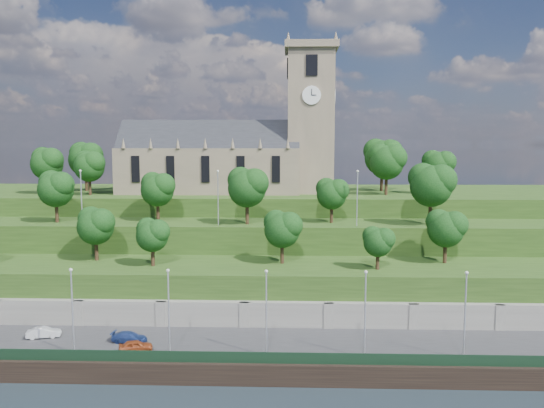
{
  "coord_description": "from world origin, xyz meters",
  "views": [
    {
      "loc": [
        10.31,
        -49.76,
        23.59
      ],
      "look_at": [
        7.67,
        30.0,
        14.67
      ],
      "focal_mm": 35.0,
      "sensor_mm": 36.0,
      "label": 1
    }
  ],
  "objects_px": {
    "church": "(237,151)",
    "car_middle": "(44,332)",
    "car_right": "(129,337)",
    "car_left": "(136,346)"
  },
  "relations": [
    {
      "from": "car_left",
      "to": "car_right",
      "type": "bearing_deg",
      "value": 12.07
    },
    {
      "from": "church",
      "to": "car_right",
      "type": "xyz_separation_m",
      "value": [
        -8.03,
        -40.08,
        -19.95
      ]
    },
    {
      "from": "church",
      "to": "car_middle",
      "type": "distance_m",
      "value": 47.41
    },
    {
      "from": "church",
      "to": "car_right",
      "type": "distance_m",
      "value": 45.48
    },
    {
      "from": "car_right",
      "to": "car_left",
      "type": "bearing_deg",
      "value": -144.71
    },
    {
      "from": "car_left",
      "to": "church",
      "type": "bearing_deg",
      "value": -26.1
    },
    {
      "from": "car_middle",
      "to": "car_right",
      "type": "distance_m",
      "value": 10.12
    },
    {
      "from": "car_right",
      "to": "car_middle",
      "type": "bearing_deg",
      "value": 89.93
    },
    {
      "from": "church",
      "to": "car_left",
      "type": "height_order",
      "value": "church"
    },
    {
      "from": "car_middle",
      "to": "car_right",
      "type": "xyz_separation_m",
      "value": [
        10.07,
        -1.05,
        -0.02
      ]
    }
  ]
}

